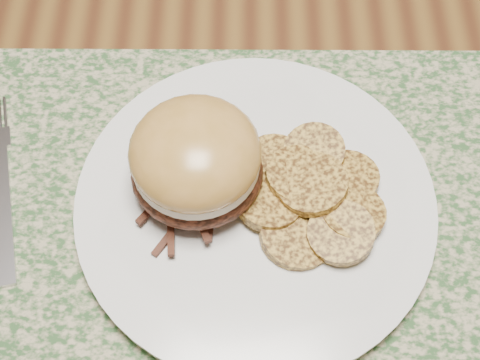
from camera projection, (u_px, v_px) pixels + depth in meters
name	position (u px, v px, depth m)	size (l,w,h in m)	color
placemat	(233.00, 215.00, 0.52)	(0.45, 0.33, 0.00)	#30542B
dinner_plate	(255.00, 204.00, 0.52)	(0.26, 0.26, 0.02)	white
pork_sandwich	(196.00, 161.00, 0.48)	(0.11, 0.10, 0.07)	black
roasted_potatoes	(311.00, 193.00, 0.50)	(0.13, 0.13, 0.03)	#BC9037
fork	(1.00, 184.00, 0.53)	(0.05, 0.17, 0.00)	silver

